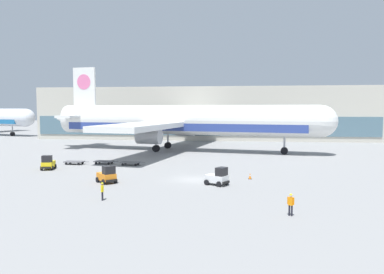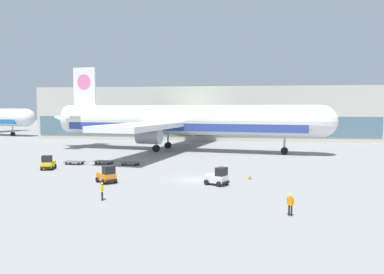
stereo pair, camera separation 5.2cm
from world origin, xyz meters
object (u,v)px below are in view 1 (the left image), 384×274
at_px(baggage_dolly_third, 131,163).
at_px(ground_crew_near, 291,203).
at_px(traffic_cone_near, 250,176).
at_px(baggage_dolly_lead, 74,162).
at_px(baggage_tug_far, 218,177).
at_px(ground_crew_far, 102,190).
at_px(baggage_tug_foreground, 107,175).
at_px(baggage_dolly_second, 104,161).
at_px(airplane_main, 178,121).
at_px(baggage_tug_mid, 48,163).

relative_size(baggage_dolly_third, ground_crew_near, 2.11).
xyz_separation_m(baggage_dolly_third, traffic_cone_near, (17.21, -8.66, -0.03)).
bearing_deg(traffic_cone_near, baggage_dolly_lead, 162.00).
relative_size(baggage_tug_far, ground_crew_far, 1.70).
xyz_separation_m(baggage_tug_foreground, baggage_tug_far, (12.41, 0.42, 0.00)).
distance_m(baggage_tug_foreground, baggage_dolly_second, 14.81).
bearing_deg(baggage_dolly_second, baggage_dolly_lead, -166.38).
xyz_separation_m(ground_crew_near, traffic_cone_near, (-2.76, 14.98, -0.68)).
distance_m(airplane_main, baggage_dolly_third, 20.96).
distance_m(baggage_dolly_second, ground_crew_near, 34.34).
bearing_deg(baggage_dolly_second, ground_crew_near, -43.71).
relative_size(baggage_tug_mid, baggage_dolly_lead, 0.73).
xyz_separation_m(airplane_main, ground_crew_far, (-0.14, -40.67, -4.87)).
relative_size(baggage_tug_foreground, baggage_tug_mid, 1.01).
relative_size(baggage_tug_far, traffic_cone_near, 3.84).
height_order(baggage_tug_foreground, baggage_tug_mid, same).
xyz_separation_m(baggage_tug_mid, baggage_tug_far, (23.68, -7.39, 0.00)).
relative_size(baggage_dolly_second, baggage_dolly_third, 1.00).
xyz_separation_m(baggage_tug_foreground, baggage_tug_mid, (-11.27, 7.81, 0.00)).
bearing_deg(baggage_tug_far, baggage_dolly_third, 166.97).
distance_m(baggage_tug_mid, baggage_dolly_second, 8.27).
bearing_deg(airplane_main, ground_crew_far, -80.43).
bearing_deg(baggage_dolly_lead, traffic_cone_near, -16.69).
xyz_separation_m(airplane_main, ground_crew_near, (16.23, -43.53, -4.80)).
relative_size(baggage_tug_foreground, traffic_cone_near, 3.73).
distance_m(baggage_dolly_lead, traffic_cone_near, 27.09).
xyz_separation_m(airplane_main, baggage_dolly_third, (-3.75, -19.89, -5.45)).
height_order(airplane_main, baggage_dolly_second, airplane_main).
bearing_deg(airplane_main, baggage_tug_foreground, -84.61).
relative_size(baggage_tug_far, baggage_dolly_second, 0.76).
bearing_deg(baggage_tug_mid, airplane_main, 137.13).
xyz_separation_m(airplane_main, traffic_cone_near, (13.46, -28.54, -5.48)).
height_order(airplane_main, baggage_dolly_lead, airplane_main).
bearing_deg(baggage_tug_mid, traffic_cone_near, 68.80).
bearing_deg(traffic_cone_near, baggage_dolly_second, 156.62).
distance_m(baggage_dolly_third, ground_crew_near, 30.96).
height_order(baggage_tug_foreground, baggage_tug_far, same).
relative_size(baggage_dolly_lead, ground_crew_far, 2.24).
bearing_deg(baggage_tug_mid, baggage_tug_far, 58.54).
bearing_deg(ground_crew_near, baggage_tug_far, 148.17).
bearing_deg(traffic_cone_near, ground_crew_near, -79.55).
bearing_deg(baggage_tug_mid, baggage_tug_foreground, 41.15).
bearing_deg(baggage_tug_mid, ground_crew_far, 27.23).
bearing_deg(baggage_tug_foreground, baggage_dolly_lead, 171.98).
bearing_deg(baggage_dolly_second, baggage_tug_mid, -132.84).
xyz_separation_m(baggage_tug_far, baggage_dolly_lead, (-22.20, 12.38, -0.49)).
height_order(baggage_tug_far, baggage_dolly_second, baggage_tug_far).
bearing_deg(baggage_dolly_second, traffic_cone_near, -22.08).
xyz_separation_m(baggage_tug_mid, baggage_dolly_third, (10.04, 5.28, -0.49)).
height_order(ground_crew_near, ground_crew_far, ground_crew_near).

